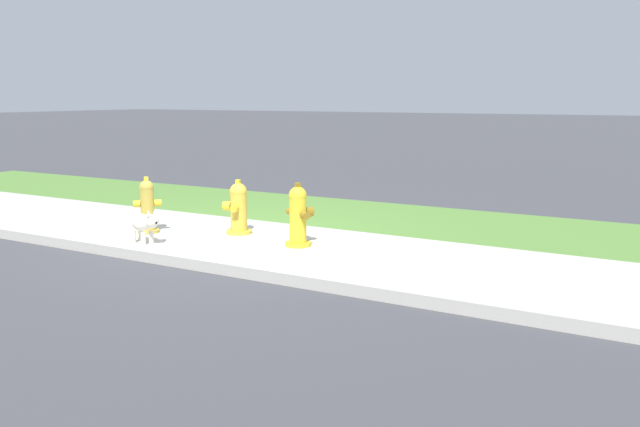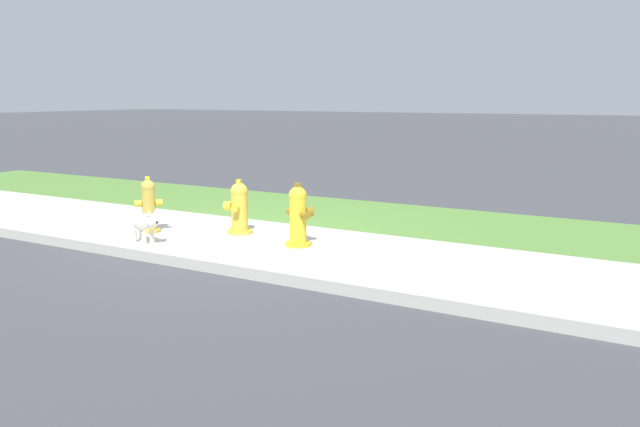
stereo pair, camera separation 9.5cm
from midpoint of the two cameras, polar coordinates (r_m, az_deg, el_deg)
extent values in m
plane|color=#424247|center=(8.04, -9.19, -2.30)|extent=(120.00, 120.00, 0.00)
cube|color=#BCB7AD|center=(8.04, -9.19, -2.27)|extent=(18.00, 2.35, 0.01)
cube|color=#568438|center=(9.96, -0.96, 0.36)|extent=(18.00, 2.35, 0.01)
cube|color=#BCB7AD|center=(7.11, -15.36, -3.78)|extent=(18.00, 0.16, 0.12)
cylinder|color=gold|center=(8.58, -15.69, -1.58)|extent=(0.27, 0.27, 0.05)
cylinder|color=gold|center=(8.52, -15.79, 0.44)|extent=(0.18, 0.18, 0.57)
sphere|color=gold|center=(8.48, -15.89, 2.32)|extent=(0.19, 0.19, 0.19)
cube|color=yellow|center=(8.46, -15.93, 3.06)|extent=(0.08, 0.08, 0.06)
cylinder|color=yellow|center=(8.51, -16.71, 0.84)|extent=(0.13, 0.13, 0.09)
cylinder|color=yellow|center=(8.51, -14.92, 0.94)|extent=(0.13, 0.13, 0.09)
cylinder|color=yellow|center=(8.65, -15.84, 1.04)|extent=(0.16, 0.16, 0.12)
cylinder|color=yellow|center=(7.55, -2.38, -2.83)|extent=(0.32, 0.32, 0.05)
cylinder|color=yellow|center=(7.48, -2.40, -0.51)|extent=(0.21, 0.21, 0.57)
sphere|color=yellow|center=(7.43, -2.42, 1.66)|extent=(0.22, 0.22, 0.22)
cube|color=olive|center=(7.41, -2.42, 2.61)|extent=(0.07, 0.07, 0.06)
cylinder|color=olive|center=(7.59, -3.02, 0.17)|extent=(0.12, 0.12, 0.09)
cylinder|color=olive|center=(7.35, -1.76, -0.17)|extent=(0.12, 0.12, 0.09)
cylinder|color=olive|center=(7.55, -1.44, 0.13)|extent=(0.15, 0.14, 0.12)
cylinder|color=gold|center=(8.29, -7.71, -1.70)|extent=(0.34, 0.34, 0.05)
cylinder|color=gold|center=(8.23, -7.76, 0.22)|extent=(0.22, 0.22, 0.51)
sphere|color=gold|center=(8.19, -7.81, 1.98)|extent=(0.23, 0.23, 0.23)
cube|color=yellow|center=(8.17, -7.83, 2.89)|extent=(0.07, 0.07, 0.06)
cylinder|color=yellow|center=(8.08, -8.15, 0.46)|extent=(0.11, 0.11, 0.09)
cylinder|color=yellow|center=(8.36, -7.41, 0.82)|extent=(0.11, 0.11, 0.09)
cylinder|color=yellow|center=(8.28, -8.80, 0.68)|extent=(0.13, 0.14, 0.12)
ellipsoid|color=silver|center=(7.95, -16.33, -0.78)|extent=(0.33, 0.25, 0.21)
sphere|color=silver|center=(7.78, -15.47, -0.69)|extent=(0.17, 0.17, 0.17)
sphere|color=black|center=(7.72, -15.10, -0.83)|extent=(0.03, 0.03, 0.03)
cone|color=silver|center=(7.78, -15.20, 0.15)|extent=(0.07, 0.07, 0.08)
cone|color=silver|center=(7.73, -15.74, 0.05)|extent=(0.07, 0.07, 0.08)
cylinder|color=silver|center=(7.94, -15.51, -2.12)|extent=(0.06, 0.06, 0.16)
cylinder|color=silver|center=(7.87, -16.17, -2.27)|extent=(0.06, 0.06, 0.16)
cylinder|color=silver|center=(8.10, -16.35, -1.93)|extent=(0.06, 0.06, 0.16)
cylinder|color=silver|center=(8.03, -17.02, -2.07)|extent=(0.06, 0.06, 0.16)
cylinder|color=silver|center=(8.07, -17.10, -0.19)|extent=(0.05, 0.05, 0.12)
camera|label=1|loc=(0.05, -90.36, -0.07)|focal=35.00mm
camera|label=2|loc=(0.05, 89.64, 0.07)|focal=35.00mm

